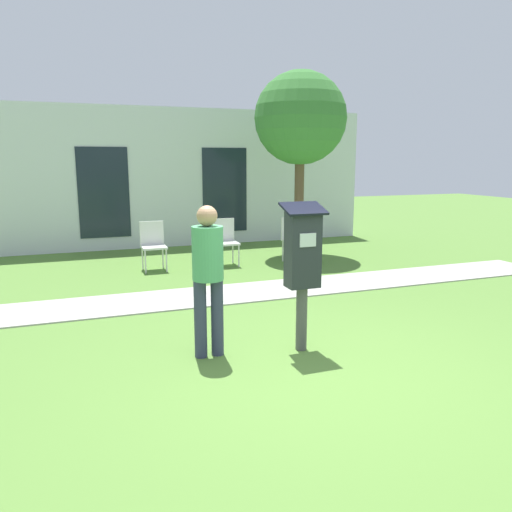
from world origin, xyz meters
TOP-DOWN VIEW (x-y plane):
  - ground_plane at (0.00, 0.00)m, footprint 40.00×40.00m
  - sidewalk at (0.00, 2.87)m, footprint 12.00×1.10m
  - building_facade at (0.00, 7.54)m, footprint 10.00×0.26m
  - parking_meter at (0.15, 0.46)m, footprint 0.44×0.31m
  - person_standing at (-0.83, 0.64)m, footprint 0.32×0.32m
  - outdoor_chair_left at (-0.72, 5.05)m, footprint 0.44×0.44m
  - outdoor_chair_middle at (0.66, 5.00)m, footprint 0.44×0.44m
  - outdoor_chair_right at (2.04, 4.81)m, footprint 0.44×0.44m
  - tree at (2.44, 5.44)m, footprint 1.90×1.90m

SIDE VIEW (x-z plane):
  - ground_plane at x=0.00m, z-range 0.00..0.00m
  - sidewalk at x=0.00m, z-range 0.00..0.02m
  - outdoor_chair_left at x=-0.72m, z-range 0.08..0.98m
  - outdoor_chair_middle at x=0.66m, z-range 0.08..0.98m
  - outdoor_chair_right at x=2.04m, z-range 0.08..0.98m
  - person_standing at x=-0.83m, z-range 0.14..1.72m
  - parking_meter at x=0.15m, z-range 0.22..1.81m
  - building_facade at x=0.00m, z-range 0.00..3.20m
  - tree at x=2.44m, z-range 0.94..4.75m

